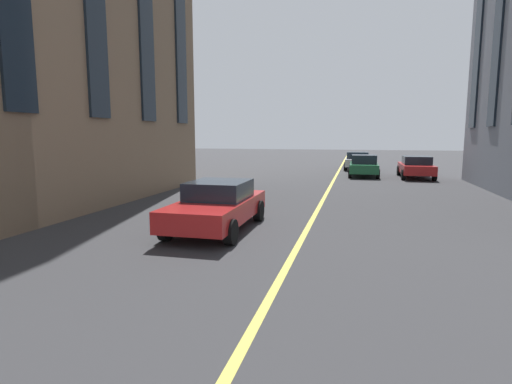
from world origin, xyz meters
The scene contains 5 objects.
lane_centre_line centered at (20.00, 0.00, 0.00)m, with size 80.00×0.16×0.01m.
car_red_mid centered at (30.40, -4.90, 0.70)m, with size 4.40×1.95×1.37m.
car_red_far centered at (14.09, 2.48, 0.70)m, with size 4.40×1.95×1.37m.
car_green_oncoming centered at (30.63, -1.75, 0.70)m, with size 3.90×1.89×1.40m.
car_silver_parked_a centered at (36.07, -1.33, 0.70)m, with size 4.40×1.95×1.37m.
Camera 1 is at (3.30, -1.33, 2.67)m, focal length 28.65 mm.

